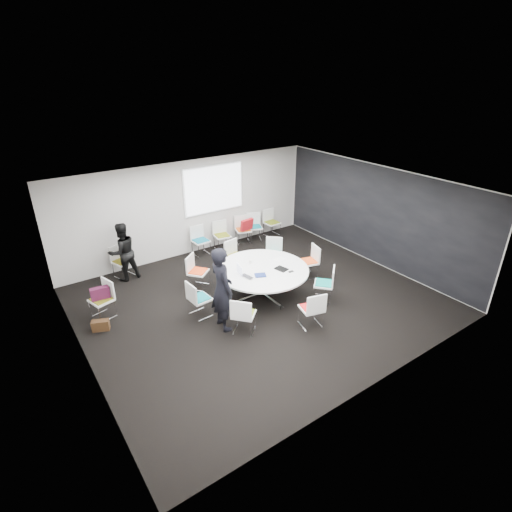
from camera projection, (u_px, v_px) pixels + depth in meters
room_shell at (262, 248)px, 9.20m from camera, size 8.08×7.08×2.88m
conference_table at (262, 275)px, 9.78m from camera, size 2.27×2.27×0.73m
projection_screen at (214, 189)px, 11.92m from camera, size 1.90×0.03×1.35m
chair_ring_a at (308, 267)px, 10.76m from camera, size 0.55×0.56×0.88m
chair_ring_b at (273, 259)px, 11.19m from camera, size 0.64×0.64×0.88m
chair_ring_c at (236, 262)px, 11.05m from camera, size 0.53×0.53×0.88m
chair_ring_d at (198, 278)px, 10.23m from camera, size 0.64×0.64×0.88m
chair_ring_e at (200, 305)px, 9.07m from camera, size 0.48×0.49×0.88m
chair_ring_f at (244, 321)px, 8.49m from camera, size 0.64×0.64×0.88m
chair_ring_g at (311, 315)px, 8.70m from camera, size 0.56×0.55×0.88m
chair_ring_h at (324, 290)px, 9.68m from camera, size 0.64×0.64×0.88m
chair_back_a at (201, 246)px, 12.02m from camera, size 0.48×0.47×0.88m
chair_back_b at (222, 241)px, 12.38m from camera, size 0.52×0.51×0.88m
chair_back_c at (243, 235)px, 12.81m from camera, size 0.57×0.56×0.88m
chair_back_d at (254, 232)px, 13.04m from camera, size 0.60×0.59×0.88m
chair_back_e at (272, 227)px, 13.39m from camera, size 0.48×0.47×0.88m
chair_spare_left at (103, 306)px, 9.03m from camera, size 0.56×0.56×0.88m
chair_person_back at (123, 267)px, 10.77m from camera, size 0.58×0.57×0.88m
person_main at (222, 289)px, 8.39m from camera, size 0.50×0.72×1.90m
person_back at (123, 252)px, 10.42m from camera, size 0.84×0.69×1.59m
laptop at (249, 276)px, 9.34m from camera, size 0.25×0.34×0.02m
laptop_lid at (239, 270)px, 9.37m from camera, size 0.07×0.30×0.22m
notebook_black at (281, 269)px, 9.67m from camera, size 0.28×0.34×0.02m
tablet_folio at (260, 275)px, 9.38m from camera, size 0.32×0.29×0.03m
papers_right at (280, 259)px, 10.16m from camera, size 0.33×0.25×0.00m
papers_front at (289, 262)px, 10.02m from camera, size 0.34×0.27×0.00m
cup at (251, 261)px, 9.96m from camera, size 0.08×0.08×0.09m
phone at (291, 272)px, 9.56m from camera, size 0.14×0.07×0.01m
maroon_bag at (100, 293)px, 8.87m from camera, size 0.41×0.17×0.28m
brown_bag at (101, 325)px, 8.62m from camera, size 0.39×0.29×0.24m
red_jacket at (247, 225)px, 12.46m from camera, size 0.46×0.22×0.36m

